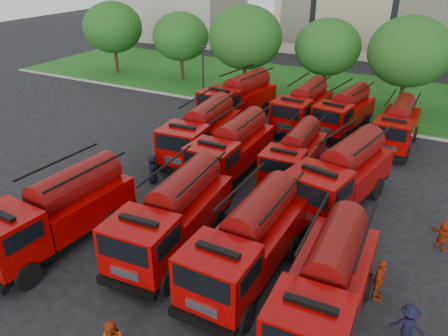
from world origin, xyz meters
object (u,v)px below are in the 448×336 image
object	(u,v)px
fire_truck_1	(173,215)
fire_truck_6	(295,154)
fire_truck_7	(341,175)
firefighter_5	(439,249)
fire_truck_10	(344,111)
firefighter_2	(375,298)
fire_truck_8	(238,98)
fire_truck_2	(248,241)
fire_truck_3	(326,285)
fire_truck_4	(202,132)
fire_truck_9	(303,106)
fire_truck_11	(397,125)
fire_truck_5	(232,148)
fire_truck_0	(58,212)
firefighter_4	(153,182)

from	to	relation	value
fire_truck_1	fire_truck_6	size ratio (longest dim) A/B	1.18
fire_truck_7	firefighter_5	world-z (taller)	fire_truck_7
fire_truck_10	fire_truck_6	bearing A→B (deg)	-86.21
firefighter_2	fire_truck_8	bearing A→B (deg)	39.84
fire_truck_10	fire_truck_2	bearing A→B (deg)	-79.50
fire_truck_10	fire_truck_3	bearing A→B (deg)	-69.28
firefighter_2	fire_truck_4	bearing A→B (deg)	55.70
fire_truck_9	firefighter_5	world-z (taller)	fire_truck_9
fire_truck_1	firefighter_5	xyz separation A→B (m)	(11.00, 5.63, -1.76)
fire_truck_10	firefighter_5	xyz separation A→B (m)	(7.76, -12.64, -1.60)
fire_truck_2	fire_truck_4	world-z (taller)	fire_truck_4
fire_truck_6	fire_truck_2	bearing A→B (deg)	-83.05
fire_truck_2	fire_truck_8	xyz separation A→B (m)	(-8.82, 17.13, 0.05)
fire_truck_11	firefighter_5	xyz separation A→B (m)	(3.80, -11.47, -1.56)
fire_truck_2	fire_truck_11	distance (m)	17.62
fire_truck_8	fire_truck_5	bearing A→B (deg)	-58.00
fire_truck_1	fire_truck_5	xyz separation A→B (m)	(-1.04, 7.97, -0.04)
fire_truck_2	fire_truck_7	distance (m)	7.70
fire_truck_2	fire_truck_3	distance (m)	3.70
fire_truck_6	fire_truck_8	size ratio (longest dim) A/B	0.82
fire_truck_10	fire_truck_0	bearing A→B (deg)	-102.87
fire_truck_11	firefighter_4	size ratio (longest dim) A/B	3.95
fire_truck_4	fire_truck_5	distance (m)	3.24
fire_truck_1	fire_truck_3	distance (m)	7.49
fire_truck_1	fire_truck_2	bearing A→B (deg)	-6.55
fire_truck_4	fire_truck_5	world-z (taller)	fire_truck_4
fire_truck_0	fire_truck_6	size ratio (longest dim) A/B	1.19
fire_truck_4	fire_truck_5	bearing A→B (deg)	-29.35
fire_truck_5	firefighter_4	bearing A→B (deg)	-138.80
fire_truck_3	fire_truck_11	size ratio (longest dim) A/B	1.11
fire_truck_7	firefighter_2	world-z (taller)	fire_truck_7
fire_truck_11	firefighter_4	distance (m)	17.22
fire_truck_9	fire_truck_2	bearing A→B (deg)	-76.19
fire_truck_8	firefighter_2	size ratio (longest dim) A/B	4.35
fire_truck_2	fire_truck_3	xyz separation A→B (m)	(3.57, -1.01, -0.04)
firefighter_5	firefighter_2	bearing A→B (deg)	91.63
fire_truck_11	fire_truck_5	bearing A→B (deg)	-131.34
fire_truck_10	firefighter_4	size ratio (longest dim) A/B	4.19
fire_truck_8	firefighter_4	distance (m)	12.30
fire_truck_10	firefighter_5	bearing A→B (deg)	-49.76
fire_truck_3	fire_truck_5	bearing A→B (deg)	130.51
fire_truck_0	fire_truck_10	distance (m)	22.01
fire_truck_10	fire_truck_9	bearing A→B (deg)	-159.71
firefighter_2	fire_truck_6	bearing A→B (deg)	36.28
fire_truck_5	fire_truck_1	bearing A→B (deg)	-82.44
fire_truck_5	fire_truck_8	size ratio (longest dim) A/B	0.92
fire_truck_11	firefighter_5	bearing A→B (deg)	-70.95
fire_truck_4	fire_truck_10	bearing A→B (deg)	46.72
fire_truck_1	firefighter_2	size ratio (longest dim) A/B	4.18
fire_truck_5	fire_truck_0	bearing A→B (deg)	-110.41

